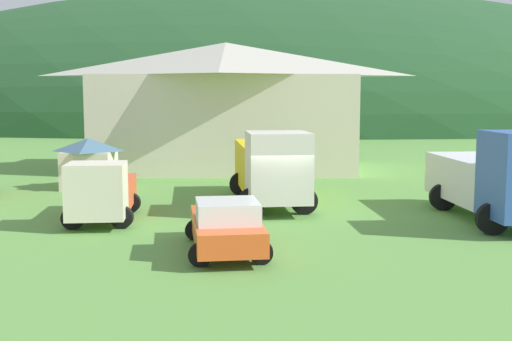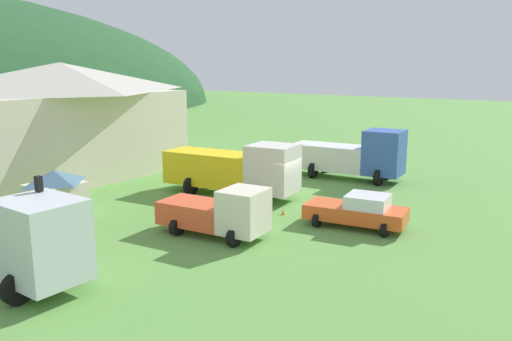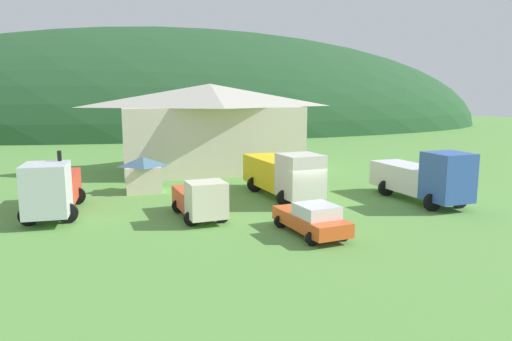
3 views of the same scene
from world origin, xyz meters
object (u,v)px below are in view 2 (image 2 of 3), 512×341
at_px(play_shed_cream, 55,194).
at_px(box_truck_blue, 355,155).
at_px(traffic_light_west, 42,217).
at_px(traffic_cone_near_pickup, 283,215).
at_px(service_pickup_orange, 358,211).
at_px(depot_building, 64,119).
at_px(tow_truck_silver, 13,237).
at_px(light_truck_cream, 221,212).
at_px(flatbed_truck_yellow, 236,168).

distance_m(play_shed_cream, box_truck_blue, 19.41).
bearing_deg(traffic_light_west, traffic_cone_near_pickup, -11.71).
bearing_deg(service_pickup_orange, traffic_cone_near_pickup, 176.36).
height_order(box_truck_blue, traffic_cone_near_pickup, box_truck_blue).
height_order(depot_building, service_pickup_orange, depot_building).
bearing_deg(box_truck_blue, service_pickup_orange, -69.53).
distance_m(depot_building, tow_truck_silver, 18.44).
bearing_deg(traffic_cone_near_pickup, service_pickup_orange, -85.05).
relative_size(play_shed_cream, traffic_cone_near_pickup, 4.11).
distance_m(box_truck_blue, service_pickup_orange, 10.89).
bearing_deg(traffic_light_west, depot_building, 53.13).
bearing_deg(service_pickup_orange, light_truck_cream, -141.33).
xyz_separation_m(play_shed_cream, flatbed_truck_yellow, (9.12, -4.54, 0.37)).
height_order(depot_building, play_shed_cream, depot_building).
height_order(depot_building, flatbed_truck_yellow, depot_building).
xyz_separation_m(play_shed_cream, traffic_light_west, (-4.73, -6.47, 1.10)).
xyz_separation_m(play_shed_cream, box_truck_blue, (17.52, -8.36, 0.38)).
distance_m(tow_truck_silver, traffic_cone_near_pickup, 13.28).
bearing_deg(service_pickup_orange, play_shed_cream, -157.96).
distance_m(light_truck_cream, traffic_light_west, 7.91).
bearing_deg(depot_building, traffic_cone_near_pickup, -86.89).
xyz_separation_m(play_shed_cream, tow_truck_silver, (-5.34, -5.57, 0.34)).
bearing_deg(light_truck_cream, flatbed_truck_yellow, 115.88).
bearing_deg(service_pickup_orange, flatbed_truck_yellow, 162.15).
bearing_deg(play_shed_cream, box_truck_blue, -25.52).
height_order(depot_building, box_truck_blue, depot_building).
distance_m(tow_truck_silver, flatbed_truck_yellow, 14.50).
relative_size(tow_truck_silver, light_truck_cream, 1.45).
height_order(tow_truck_silver, traffic_cone_near_pickup, tow_truck_silver).
bearing_deg(box_truck_blue, flatbed_truck_yellow, -119.66).
bearing_deg(flatbed_truck_yellow, depot_building, -175.19).
bearing_deg(traffic_cone_near_pickup, tow_truck_silver, 164.98).
height_order(play_shed_cream, box_truck_blue, box_truck_blue).
bearing_deg(tow_truck_silver, traffic_light_west, 34.76).
bearing_deg(traffic_cone_near_pickup, traffic_light_west, 168.29).
distance_m(play_shed_cream, flatbed_truck_yellow, 10.20).
distance_m(flatbed_truck_yellow, traffic_cone_near_pickup, 5.06).
relative_size(tow_truck_silver, traffic_cone_near_pickup, 12.03).
distance_m(traffic_light_west, traffic_cone_near_pickup, 12.61).
distance_m(box_truck_blue, traffic_cone_near_pickup, 10.30).
bearing_deg(tow_truck_silver, box_truck_blue, 83.82).
xyz_separation_m(depot_building, flatbed_truck_yellow, (2.69, -12.96, -2.40)).
height_order(light_truck_cream, service_pickup_orange, light_truck_cream).
height_order(depot_building, traffic_cone_near_pickup, depot_building).
height_order(play_shed_cream, traffic_cone_near_pickup, play_shed_cream).
bearing_deg(depot_building, service_pickup_orange, -86.54).
relative_size(tow_truck_silver, service_pickup_orange, 1.53).
bearing_deg(traffic_cone_near_pickup, depot_building, 93.11).
bearing_deg(service_pickup_orange, box_truck_blue, 107.07).
xyz_separation_m(tow_truck_silver, box_truck_blue, (22.86, -2.79, 0.04)).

